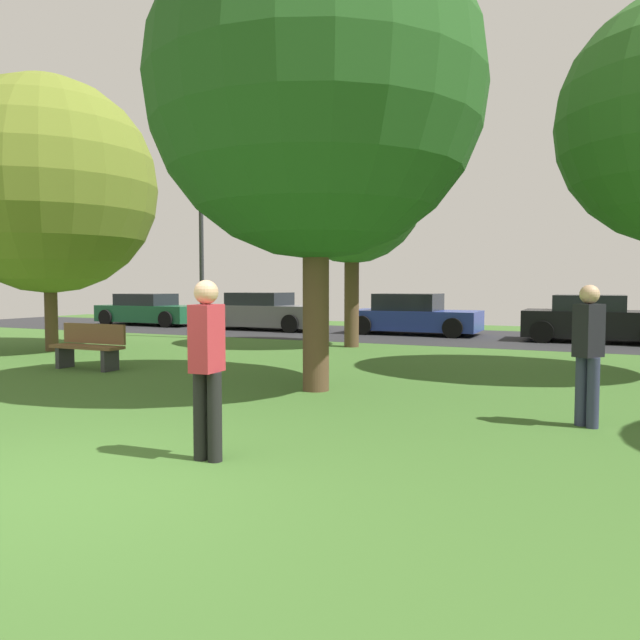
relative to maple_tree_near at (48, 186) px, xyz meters
The scene contains 13 objects.
ground_plane 12.17m from the maple_tree_near, 41.52° to the right, with size 44.00×44.00×0.00m, color #3D6628.
road_strip 12.70m from the maple_tree_near, 44.48° to the left, with size 44.00×6.40×0.01m, color #28282B.
maple_tree_near is the anchor object (origin of this frame).
oak_tree_center 8.91m from the maple_tree_near, 15.76° to the right, with size 5.27×5.27×7.36m.
oak_tree_right 7.74m from the maple_tree_near, 32.12° to the left, with size 3.89×3.89×6.14m.
person_catcher 13.38m from the maple_tree_near, 14.80° to the right, with size 0.36×0.39×1.70m.
person_bystander 11.69m from the maple_tree_near, 34.53° to the right, with size 0.30×0.33×1.74m.
parked_car_green 10.38m from the maple_tree_near, 116.11° to the left, with size 4.39×2.04×1.29m.
parked_car_grey 9.27m from the maple_tree_near, 81.20° to the left, with size 4.38×2.02×1.38m.
parked_car_blue 11.73m from the maple_tree_near, 51.92° to the left, with size 4.31×2.10×1.37m.
parked_car_black 15.45m from the maple_tree_near, 33.69° to the left, with size 4.03×2.09×1.38m.
park_bench 5.42m from the maple_tree_near, 31.59° to the right, with size 1.60×0.45×0.90m.
street_lamp_post 5.16m from the maple_tree_near, 74.02° to the left, with size 0.14×0.14×4.50m, color #2D2D33.
Camera 1 is at (4.12, -3.62, 1.71)m, focal length 34.36 mm.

